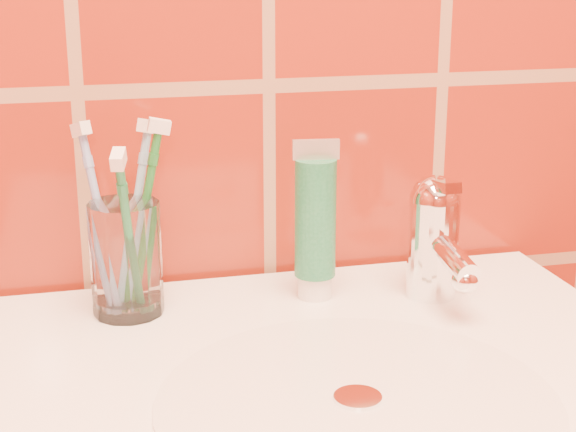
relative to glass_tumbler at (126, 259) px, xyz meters
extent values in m
cylinder|color=silver|center=(0.15, -0.21, -0.05)|extent=(0.30, 0.30, 0.00)
cylinder|color=white|center=(0.15, -0.21, -0.05)|extent=(0.04, 0.04, 0.00)
cylinder|color=white|center=(0.00, 0.00, 0.00)|extent=(0.07, 0.07, 0.10)
cylinder|color=white|center=(0.18, 0.00, -0.04)|extent=(0.03, 0.03, 0.02)
cylinder|color=#196941|center=(0.18, 0.00, 0.03)|extent=(0.04, 0.04, 0.11)
cube|color=beige|center=(0.18, 0.00, 0.09)|extent=(0.04, 0.01, 0.02)
cylinder|color=white|center=(0.29, -0.03, 0.00)|extent=(0.05, 0.05, 0.09)
sphere|color=white|center=(0.29, -0.03, 0.04)|extent=(0.05, 0.05, 0.05)
cylinder|color=white|center=(0.29, -0.07, 0.00)|extent=(0.02, 0.09, 0.03)
cube|color=white|center=(0.29, -0.04, 0.06)|extent=(0.02, 0.06, 0.01)
camera|label=1|loc=(-0.04, -0.76, 0.27)|focal=55.00mm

